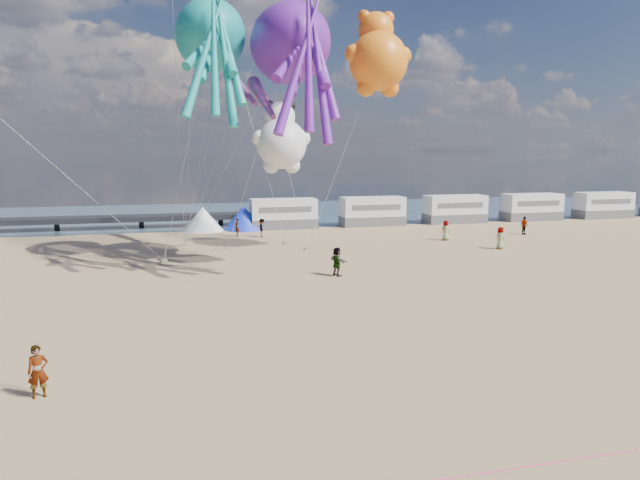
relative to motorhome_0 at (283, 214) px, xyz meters
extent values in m
plane|color=tan|center=(-6.00, -40.00, -1.50)|extent=(120.00, 120.00, 0.00)
plane|color=#334D62|center=(-6.00, 15.00, -1.48)|extent=(120.00, 120.00, 0.00)
cube|color=silver|center=(0.00, 0.00, 0.00)|extent=(6.60, 2.50, 3.00)
cube|color=silver|center=(9.50, 0.00, 0.00)|extent=(6.60, 2.50, 3.00)
cube|color=silver|center=(19.00, 0.00, 0.00)|extent=(6.60, 2.50, 3.00)
cube|color=silver|center=(28.50, 0.00, 0.00)|extent=(6.60, 2.50, 3.00)
cube|color=silver|center=(38.00, 0.00, 0.00)|extent=(6.60, 2.50, 3.00)
cone|color=white|center=(-8.00, 0.00, -0.30)|extent=(4.00, 4.00, 2.40)
cone|color=#1933CC|center=(-4.00, 0.00, -0.30)|extent=(4.00, 4.00, 2.40)
imported|color=tan|center=(-14.77, -37.64, -0.64)|extent=(0.71, 0.57, 1.71)
imported|color=#7F6659|center=(12.41, -11.15, -0.63)|extent=(0.65, 0.44, 1.75)
imported|color=#7F6659|center=(-2.95, -5.36, -0.66)|extent=(0.74, 0.90, 1.68)
imported|color=#7F6659|center=(21.12, -9.72, -0.65)|extent=(1.24, 0.94, 1.69)
imported|color=#7F6659|center=(-0.74, -22.71, -0.59)|extent=(0.77, 1.15, 1.82)
imported|color=#7F6659|center=(-5.12, -4.28, -0.67)|extent=(0.64, 1.58, 1.66)
imported|color=#7F6659|center=(14.59, -16.36, -0.61)|extent=(0.75, 0.60, 1.78)
cube|color=gray|center=(-11.40, -15.71, -1.39)|extent=(0.50, 0.35, 0.22)
cube|color=gray|center=(-6.61, -11.29, -1.39)|extent=(0.50, 0.35, 0.22)
cube|color=gray|center=(-0.45, -13.06, -1.39)|extent=(0.50, 0.35, 0.22)
cube|color=gray|center=(-1.55, -9.84, -1.39)|extent=(0.50, 0.35, 0.22)
cube|color=gray|center=(-9.84, -8.70, -1.39)|extent=(0.50, 0.35, 0.22)
camera|label=1|loc=(-10.26, -56.44, 6.25)|focal=32.00mm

